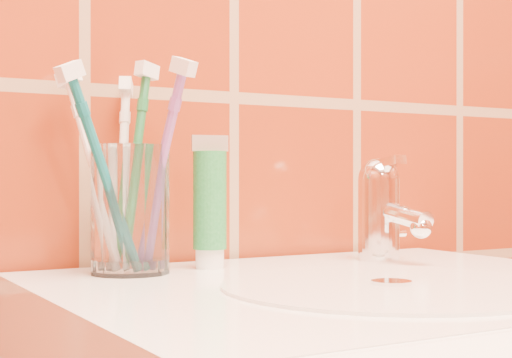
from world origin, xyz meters
TOP-DOWN VIEW (x-y plane):
  - glass_tumbler at (-0.16, 1.12)m, footprint 0.08×0.08m
  - toothpaste_tube at (-0.07, 1.12)m, footprint 0.04×0.04m
  - faucet at (0.14, 1.09)m, footprint 0.05×0.11m
  - toothbrush_0 at (-0.14, 1.09)m, footprint 0.10×0.15m
  - toothbrush_1 at (-0.19, 1.14)m, footprint 0.13×0.16m
  - toothbrush_2 at (-0.20, 1.09)m, footprint 0.15×0.13m
  - toothbrush_3 at (-0.15, 1.13)m, footprint 0.09×0.08m
  - toothbrush_4 at (-0.16, 1.15)m, footprint 0.11×0.15m

SIDE VIEW (x-z plane):
  - faucet at x=0.14m, z-range 0.85..0.97m
  - glass_tumbler at x=-0.16m, z-range 0.85..0.98m
  - toothpaste_tube at x=-0.07m, z-range 0.85..0.99m
  - toothbrush_2 at x=-0.20m, z-range 0.84..1.05m
  - toothbrush_4 at x=-0.16m, z-range 0.84..1.06m
  - toothbrush_1 at x=-0.19m, z-range 0.84..1.07m
  - toothbrush_0 at x=-0.14m, z-range 0.84..1.07m
  - toothbrush_3 at x=-0.15m, z-range 0.84..1.07m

